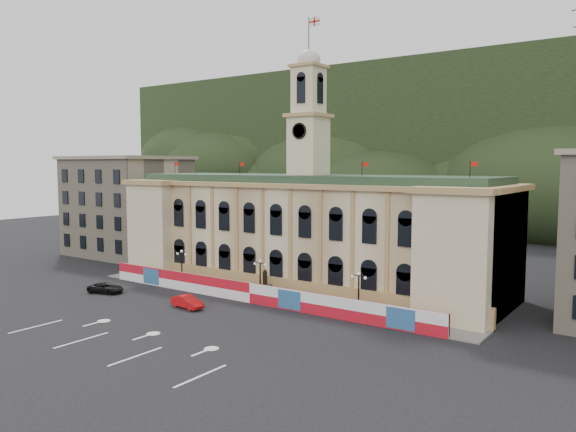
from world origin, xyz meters
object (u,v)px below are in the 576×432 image
Objects in this scene: lamp_center at (260,276)px; red_sedan at (187,302)px; black_suv at (106,288)px; statue at (265,289)px.

lamp_center reaches higher than red_sedan.
lamp_center is at bearing -82.91° from black_suv.
black_suv is at bearing -152.60° from statue.
statue is 10.34m from red_sedan.
lamp_center is at bearing -21.99° from red_sedan.
statue reaches higher than black_suv.
black_suv is at bearing 99.46° from red_sedan.
red_sedan reaches higher than black_suv.
red_sedan is at bearing -116.19° from statue.
lamp_center is (0.00, -1.00, 1.89)m from statue.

